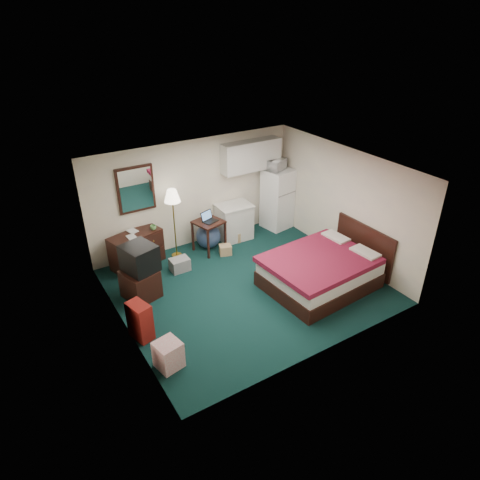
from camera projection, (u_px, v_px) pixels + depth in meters
floor at (246, 286)px, 8.75m from camera, size 5.00×4.50×0.01m
ceiling at (247, 169)px, 7.54m from camera, size 5.00×4.50×0.01m
walls at (247, 232)px, 8.14m from camera, size 5.01×4.51×2.50m
mirror at (136, 189)px, 8.98m from camera, size 0.80×0.06×1.00m
upper_cabinets at (251, 156)px, 10.02m from camera, size 1.50×0.35×0.70m
headboard at (364, 247)px, 9.05m from camera, size 0.06×1.56×1.00m
dresser at (137, 249)px, 9.29m from camera, size 1.22×0.79×0.77m
floor_lamp at (174, 224)px, 9.43m from camera, size 0.43×0.43×1.62m
desk at (209, 236)px, 9.86m from camera, size 0.72×0.72×0.75m
exercise_ball at (208, 236)px, 10.03m from camera, size 0.61×0.61×0.58m
kitchen_counter at (234, 222)px, 10.37m from camera, size 0.80×0.62×0.85m
fridge at (277, 199)px, 10.76m from camera, size 0.73×0.73×1.54m
bed at (320, 272)px, 8.60m from camera, size 2.19×1.77×0.67m
tv_stand at (140, 284)px, 8.31m from camera, size 0.72×0.76×0.58m
suitcase at (140, 321)px, 7.24m from camera, size 0.37×0.48×0.69m
retail_box at (168, 355)px, 6.69m from camera, size 0.44×0.44×0.47m
file_bin at (180, 264)px, 9.21m from camera, size 0.40×0.30×0.28m
cardboard_box_a at (225, 250)px, 9.82m from camera, size 0.33×0.30×0.23m
cardboard_box_b at (238, 236)px, 10.39m from camera, size 0.25×0.28×0.24m
laptop at (210, 217)px, 9.61m from camera, size 0.39×0.36×0.22m
crt_tv at (140, 258)px, 8.09m from camera, size 0.72×0.75×0.53m
microwave at (276, 163)px, 10.28m from camera, size 0.56×0.45×0.33m
book_a at (127, 233)px, 8.86m from camera, size 0.18×0.03×0.24m
book_b at (128, 228)px, 9.08m from camera, size 0.19×0.07×0.25m
mug at (153, 227)px, 9.24m from camera, size 0.17×0.16×0.13m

